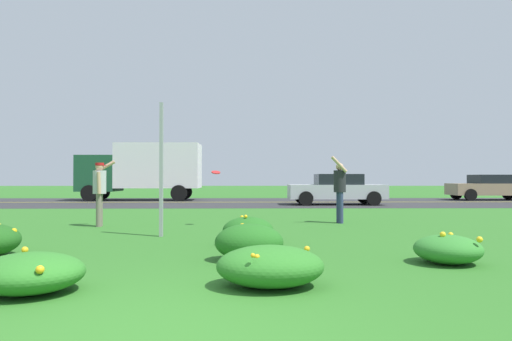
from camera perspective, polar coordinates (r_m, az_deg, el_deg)
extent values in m
plane|color=#2D6B23|center=(14.07, -4.21, -6.09)|extent=(120.00, 120.00, 0.00)
cube|color=#2D2D30|center=(24.26, -2.83, -3.90)|extent=(120.00, 9.80, 0.01)
cube|color=yellow|center=(24.26, -2.83, -3.88)|extent=(120.00, 0.16, 0.00)
sphere|color=yellow|center=(8.61, -27.49, -6.58)|extent=(0.09, 0.09, 0.09)
ellipsoid|color=#23661E|center=(7.24, -0.85, -8.77)|extent=(1.06, 0.86, 0.56)
sphere|color=gold|center=(6.98, -0.80, -8.27)|extent=(0.09, 0.09, 0.09)
sphere|color=gold|center=(7.39, -1.68, -6.75)|extent=(0.07, 0.07, 0.07)
sphere|color=gold|center=(7.45, -3.52, -7.57)|extent=(0.09, 0.09, 0.09)
ellipsoid|color=#2D7526|center=(5.84, -26.00, -11.20)|extent=(1.20, 1.13, 0.44)
sphere|color=gold|center=(5.29, -24.93, -10.94)|extent=(0.09, 0.09, 0.09)
sphere|color=gold|center=(6.09, -26.44, -8.69)|extent=(0.08, 0.08, 0.08)
sphere|color=gold|center=(5.82, -28.09, -10.52)|extent=(0.08, 0.08, 0.08)
sphere|color=gold|center=(6.30, -23.40, -10.23)|extent=(0.08, 0.08, 0.08)
ellipsoid|color=#23661E|center=(8.89, -0.98, -7.40)|extent=(0.97, 0.99, 0.53)
sphere|color=yellow|center=(8.70, -1.27, -5.65)|extent=(0.06, 0.06, 0.06)
sphere|color=yellow|center=(9.02, -1.11, -6.60)|extent=(0.07, 0.07, 0.07)
sphere|color=yellow|center=(9.12, -1.74, -5.72)|extent=(0.07, 0.07, 0.07)
ellipsoid|color=#2D7526|center=(5.56, 1.74, -11.61)|extent=(1.26, 1.06, 0.48)
sphere|color=gold|center=(5.44, -0.54, -9.83)|extent=(0.06, 0.06, 0.06)
sphere|color=gold|center=(5.19, 0.13, -10.53)|extent=(0.06, 0.06, 0.06)
sphere|color=gold|center=(5.06, -0.38, -10.35)|extent=(0.05, 0.05, 0.05)
sphere|color=gold|center=(5.71, 6.25, -9.51)|extent=(0.07, 0.07, 0.07)
ellipsoid|color=#337F2D|center=(7.56, 22.42, -8.90)|extent=(0.98, 0.99, 0.42)
sphere|color=yellow|center=(7.41, 21.89, -7.28)|extent=(0.09, 0.09, 0.09)
sphere|color=yellow|center=(7.69, 22.72, -7.27)|extent=(0.08, 0.08, 0.08)
sphere|color=yellow|center=(7.72, 22.91, -8.38)|extent=(0.06, 0.06, 0.06)
sphere|color=yellow|center=(7.35, 25.69, -7.62)|extent=(0.09, 0.09, 0.09)
sphere|color=yellow|center=(7.39, 21.43, -7.91)|extent=(0.07, 0.07, 0.07)
cube|color=#93969B|center=(10.33, -11.52, 0.14)|extent=(0.07, 0.10, 2.91)
cylinder|color=#B2B2B7|center=(12.86, -18.60, -1.36)|extent=(0.34, 0.34, 0.61)
sphere|color=tan|center=(12.87, -18.59, 0.44)|extent=(0.21, 0.21, 0.21)
cylinder|color=#726B5B|center=(12.97, -18.55, -4.59)|extent=(0.14, 0.14, 0.86)
cylinder|color=#726B5B|center=(12.81, -18.69, -4.63)|extent=(0.14, 0.14, 0.86)
cylinder|color=tan|center=(13.04, -18.00, 0.43)|extent=(0.55, 0.16, 0.36)
cylinder|color=tan|center=(12.67, -18.67, -1.44)|extent=(0.12, 0.10, 0.57)
cylinder|color=red|center=(12.87, -18.59, 0.74)|extent=(0.22, 0.22, 0.07)
cylinder|color=red|center=(12.85, -18.18, 0.60)|extent=(0.15, 0.15, 0.02)
cylinder|color=#232328|center=(13.31, 10.21, -1.30)|extent=(0.34, 0.34, 0.61)
sphere|color=tan|center=(13.31, 10.20, 0.45)|extent=(0.21, 0.21, 0.21)
cylinder|color=navy|center=(13.25, 10.33, -4.51)|extent=(0.14, 0.14, 0.87)
cylinder|color=navy|center=(13.42, 10.10, -4.47)|extent=(0.14, 0.14, 0.87)
cylinder|color=tan|center=(13.10, 10.13, 0.76)|extent=(0.48, 0.15, 0.47)
cylinder|color=tan|center=(13.49, 9.86, -1.37)|extent=(0.12, 0.10, 0.58)
cylinder|color=red|center=(12.39, -4.95, -0.21)|extent=(0.25, 0.23, 0.11)
torus|color=red|center=(12.39, -4.95, -0.24)|extent=(0.25, 0.23, 0.11)
cube|color=#937F60|center=(29.83, 26.71, -2.06)|extent=(4.50, 1.82, 0.66)
cube|color=black|center=(29.87, 26.88, -0.96)|extent=(2.10, 1.64, 0.52)
cylinder|color=black|center=(28.35, 24.77, -2.72)|extent=(0.66, 0.22, 0.66)
cylinder|color=black|center=(29.96, 23.30, -2.63)|extent=(0.66, 0.22, 0.66)
cylinder|color=black|center=(31.36, 28.47, -2.51)|extent=(0.66, 0.22, 0.66)
cube|color=#B7BABF|center=(22.41, 9.79, -2.56)|extent=(4.50, 1.82, 0.66)
cube|color=black|center=(22.42, 10.03, -1.10)|extent=(2.10, 1.64, 0.52)
cylinder|color=black|center=(21.30, 6.13, -3.43)|extent=(0.66, 0.22, 0.66)
cylinder|color=black|center=(23.07, 5.58, -3.24)|extent=(0.66, 0.22, 0.66)
cylinder|color=black|center=(21.90, 14.22, -3.34)|extent=(0.66, 0.22, 0.66)
cylinder|color=black|center=(23.62, 13.09, -3.16)|extent=(0.66, 0.22, 0.66)
cube|color=#194C2D|center=(27.73, -18.59, -0.34)|extent=(2.10, 2.30, 2.00)
cube|color=silver|center=(26.91, -11.78, 0.56)|extent=(4.60, 2.30, 2.50)
cylinder|color=black|center=(26.76, -19.73, -2.63)|extent=(0.88, 0.26, 0.88)
cylinder|color=black|center=(28.85, -18.32, -2.51)|extent=(0.88, 0.26, 0.88)
cylinder|color=black|center=(25.61, -9.42, -2.75)|extent=(0.88, 0.26, 0.88)
cylinder|color=black|center=(27.79, -8.75, -2.61)|extent=(0.88, 0.26, 0.88)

